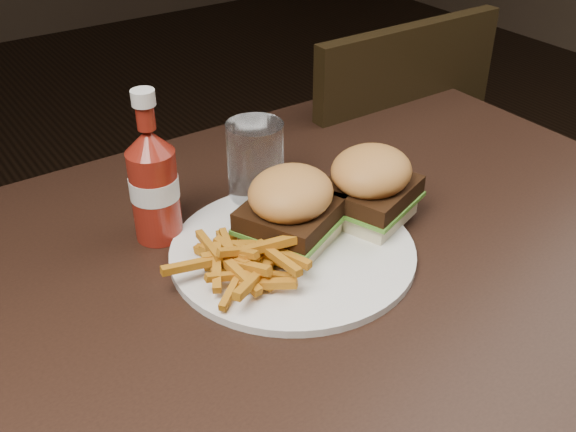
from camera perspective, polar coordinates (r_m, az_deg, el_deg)
dining_table at (r=0.80m, az=-1.13°, el=-6.47°), size 1.20×0.80×0.04m
chair_far at (r=1.54m, az=4.00°, el=1.20°), size 0.43×0.43×0.04m
plate at (r=0.82m, az=0.39°, el=-2.94°), size 0.30×0.30×0.01m
sandwich_half_a at (r=0.83m, az=0.23°, el=-1.46°), size 0.13×0.12×0.03m
sandwich_half_b at (r=0.88m, az=6.82°, el=0.54°), size 0.12×0.12×0.03m
fries_pile at (r=0.77m, az=-4.05°, el=-3.41°), size 0.13×0.13×0.05m
ketchup_bottle at (r=0.84m, az=-11.18°, el=1.75°), size 0.08×0.08×0.12m
tumbler at (r=0.91m, az=-2.75°, el=4.34°), size 0.10×0.10×0.12m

